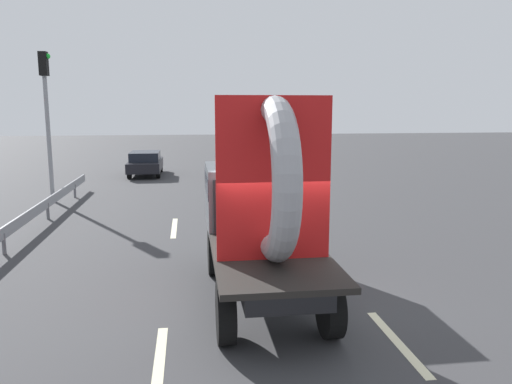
% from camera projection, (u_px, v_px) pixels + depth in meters
% --- Properties ---
extents(ground_plane, '(120.00, 120.00, 0.00)m').
position_uv_depth(ground_plane, '(282.00, 306.00, 9.42)').
color(ground_plane, '#38383A').
extents(flatbed_truck, '(2.02, 5.40, 3.90)m').
position_uv_depth(flatbed_truck, '(259.00, 206.00, 9.92)').
color(flatbed_truck, black).
rests_on(flatbed_truck, ground_plane).
extents(distant_sedan, '(1.72, 4.00, 1.31)m').
position_uv_depth(distant_sedan, '(145.00, 163.00, 27.34)').
color(distant_sedan, black).
rests_on(distant_sedan, ground_plane).
extents(traffic_light, '(0.42, 0.36, 5.80)m').
position_uv_depth(traffic_light, '(47.00, 105.00, 19.26)').
color(traffic_light, gray).
rests_on(traffic_light, ground_plane).
extents(guardrail, '(0.10, 16.33, 0.71)m').
position_uv_depth(guardrail, '(28.00, 217.00, 14.62)').
color(guardrail, gray).
rests_on(guardrail, ground_plane).
extents(lane_dash_left_near, '(0.16, 2.29, 0.01)m').
position_uv_depth(lane_dash_left_near, '(159.00, 362.00, 7.34)').
color(lane_dash_left_near, beige).
rests_on(lane_dash_left_near, ground_plane).
extents(lane_dash_left_far, '(0.16, 2.59, 0.01)m').
position_uv_depth(lane_dash_left_far, '(174.00, 228.00, 15.49)').
color(lane_dash_left_far, beige).
rests_on(lane_dash_left_far, ground_plane).
extents(lane_dash_right_near, '(0.16, 2.29, 0.01)m').
position_uv_depth(lane_dash_right_near, '(397.00, 342.00, 7.97)').
color(lane_dash_right_near, beige).
rests_on(lane_dash_right_near, ground_plane).
extents(lane_dash_right_far, '(0.16, 2.70, 0.01)m').
position_uv_depth(lane_dash_right_far, '(293.00, 226.00, 15.77)').
color(lane_dash_right_far, beige).
rests_on(lane_dash_right_far, ground_plane).
extents(oncoming_car, '(1.57, 3.66, 1.19)m').
position_uv_depth(oncoming_car, '(276.00, 150.00, 36.41)').
color(oncoming_car, black).
rests_on(oncoming_car, ground_plane).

